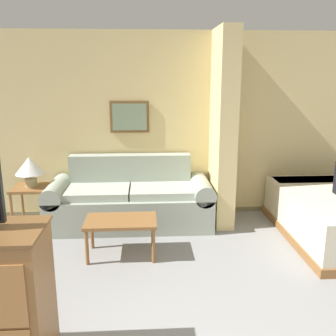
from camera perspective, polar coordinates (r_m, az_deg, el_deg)
wall_back at (r=5.42m, az=1.36°, el=6.44°), size 7.49×0.16×2.60m
wall_partition_pillar at (r=5.08m, az=8.40°, el=5.85°), size 0.24×0.74×2.60m
couch at (r=5.16m, az=-5.76°, el=-4.97°), size 2.21×0.84×0.92m
coffee_table at (r=4.27m, az=-7.18°, el=-8.44°), size 0.80×0.48×0.43m
side_table at (r=5.33m, az=-20.01°, el=-3.55°), size 0.48×0.48×0.57m
table_lamp at (r=5.24m, az=-20.33°, el=0.16°), size 0.38×0.38×0.40m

